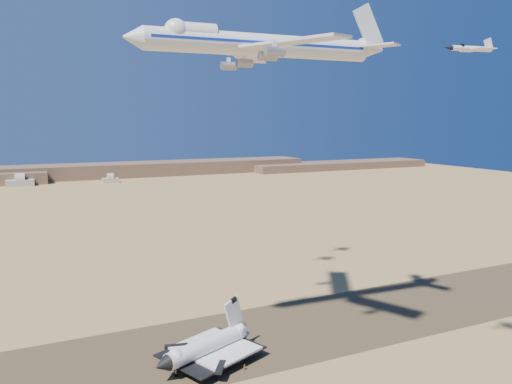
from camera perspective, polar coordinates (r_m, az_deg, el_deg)
name	(u,v)px	position (r m, az deg, el deg)	size (l,w,h in m)	color
ground	(221,344)	(175.32, -4.02, -16.96)	(1200.00, 1200.00, 0.00)	tan
runway	(221,344)	(175.31, -4.02, -16.95)	(600.00, 50.00, 0.06)	brown
ridgeline	(123,172)	(689.83, -14.93, 2.26)	(960.00, 90.00, 18.00)	brown
hangars	(16,183)	(630.63, -25.72, 0.95)	(200.50, 29.50, 30.00)	#B1AB9C
shuttle	(206,348)	(161.91, -5.71, -17.30)	(37.17, 31.11, 18.08)	silver
carrier_747	(254,45)	(156.31, -0.21, 16.50)	(84.98, 65.88, 21.20)	silver
crew_a	(232,363)	(161.35, -2.73, -18.90)	(0.67, 0.44, 1.84)	orange
crew_b	(245,367)	(158.85, -1.32, -19.35)	(0.88, 0.51, 1.81)	orange
crew_c	(239,362)	(161.65, -1.96, -18.83)	(1.10, 0.56, 1.88)	orange
chase_jet_a	(470,48)	(135.04, 23.31, 14.84)	(13.69, 7.69, 3.43)	silver
chase_jet_c	(238,54)	(210.73, -2.06, 15.48)	(14.39, 7.63, 3.58)	silver
chase_jet_d	(266,56)	(229.70, 1.11, 15.32)	(14.91, 8.06, 3.71)	silver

